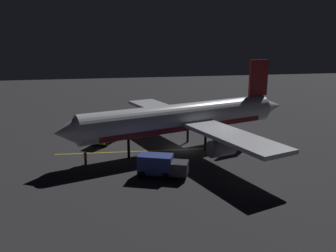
{
  "coord_description": "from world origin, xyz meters",
  "views": [
    {
      "loc": [
        -47.29,
        11.26,
        15.9
      ],
      "look_at": [
        0.0,
        2.0,
        3.5
      ],
      "focal_mm": 37.68,
      "sensor_mm": 36.0,
      "label": 1
    }
  ],
  "objects": [
    {
      "name": "ground_crew_worker",
      "position": [
        -3.83,
        13.43,
        0.89
      ],
      "size": [
        0.4,
        0.4,
        1.74
      ],
      "color": "black",
      "rests_on": "ground_plane"
    },
    {
      "name": "ground_plane",
      "position": [
        0.0,
        0.0,
        -0.1
      ],
      "size": [
        180.0,
        180.0,
        0.2
      ],
      "primitive_type": "cube",
      "color": "#303033"
    },
    {
      "name": "apron_guide_stripe",
      "position": [
        -0.1,
        4.0,
        0.0
      ],
      "size": [
        2.18,
        27.58,
        0.01
      ],
      "primitive_type": "cube",
      "rotation": [
        0.0,
        0.0,
        -0.07
      ],
      "color": "gold",
      "rests_on": "ground_plane"
    },
    {
      "name": "airliner",
      "position": [
        0.18,
        -0.58,
        4.46
      ],
      "size": [
        34.72,
        36.2,
        12.3
      ],
      "color": "silver",
      "rests_on": "ground_plane"
    },
    {
      "name": "baggage_truck",
      "position": [
        5.54,
        10.36,
        1.26
      ],
      "size": [
        6.57,
        5.1,
        2.43
      ],
      "color": "gold",
      "rests_on": "ground_plane"
    },
    {
      "name": "catering_truck",
      "position": [
        -9.65,
        4.78,
        1.32
      ],
      "size": [
        4.02,
        6.06,
        2.62
      ],
      "color": "navy",
      "rests_on": "ground_plane"
    },
    {
      "name": "traffic_cone_near_left",
      "position": [
        -3.24,
        2.43,
        0.25
      ],
      "size": [
        0.5,
        0.5,
        0.55
      ],
      "color": "#EA590F",
      "rests_on": "ground_plane"
    },
    {
      "name": "traffic_cone_near_right",
      "position": [
        8.22,
        6.64,
        0.25
      ],
      "size": [
        0.5,
        0.5,
        0.55
      ],
      "color": "#EA590F",
      "rests_on": "ground_plane"
    }
  ]
}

